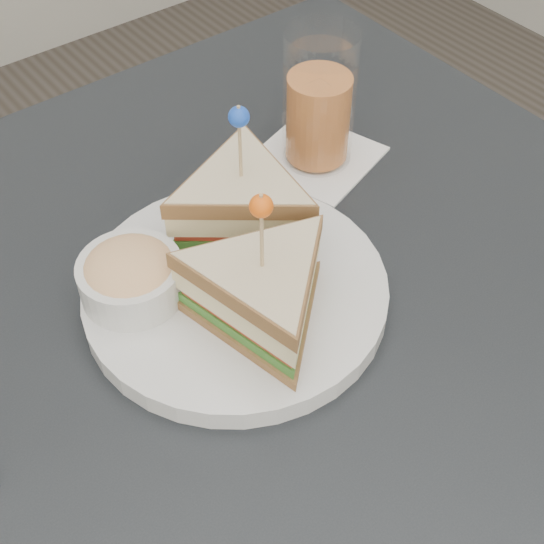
{
  "coord_description": "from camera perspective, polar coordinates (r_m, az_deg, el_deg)",
  "views": [
    {
      "loc": [
        -0.23,
        -0.3,
        1.23
      ],
      "look_at": [
        0.01,
        0.01,
        0.8
      ],
      "focal_mm": 50.0,
      "sensor_mm": 36.0,
      "label": 1
    }
  ],
  "objects": [
    {
      "name": "plate_meal",
      "position": [
        0.61,
        -2.68,
        0.98
      ],
      "size": [
        0.3,
        0.3,
        0.15
      ],
      "rotation": [
        0.0,
        0.0,
        0.21
      ],
      "color": "silver",
      "rests_on": "table"
    },
    {
      "name": "table",
      "position": [
        0.67,
        -0.16,
        -8.24
      ],
      "size": [
        0.8,
        0.8,
        0.75
      ],
      "color": "black",
      "rests_on": "ground"
    },
    {
      "name": "drink_set",
      "position": [
        0.73,
        3.53,
        12.35
      ],
      "size": [
        0.14,
        0.14,
        0.14
      ],
      "rotation": [
        0.0,
        0.0,
        0.31
      ],
      "color": "white",
      "rests_on": "table"
    }
  ]
}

